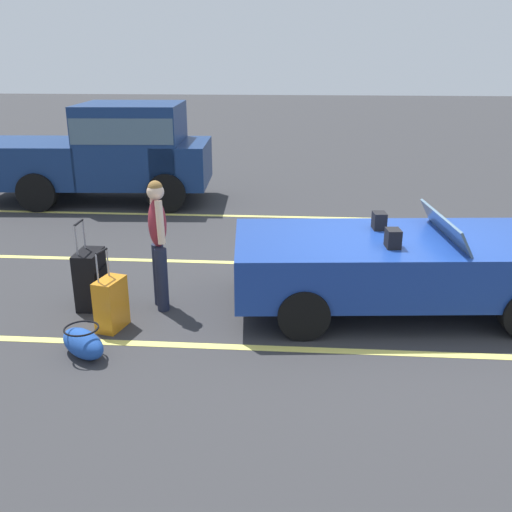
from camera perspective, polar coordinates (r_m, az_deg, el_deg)
name	(u,v)px	position (r m, az deg, el deg)	size (l,w,h in m)	color
ground_plane	(395,307)	(7.57, 13.79, -4.99)	(80.00, 80.00, 0.00)	#333335
lot_line_near	(413,354)	(6.50, 15.42, -9.43)	(18.00, 0.12, 0.01)	#EAE066
lot_line_mid	(380,267)	(8.93, 12.36, -1.04)	(18.00, 0.12, 0.01)	#EAE066
lot_line_far	(363,219)	(11.48, 10.65, 3.70)	(18.00, 0.12, 0.01)	#EAE066
convertible_car	(416,264)	(7.41, 15.72, -0.79)	(4.28, 2.12, 1.24)	navy
suitcase_large_black	(91,279)	(7.54, -16.22, -2.25)	(0.30, 0.48, 1.13)	black
suitcase_medium_bright	(111,304)	(6.90, -14.32, -4.67)	(0.33, 0.45, 0.97)	orange
duffel_bag	(83,343)	(6.43, -16.95, -8.32)	(0.69, 0.63, 0.34)	#1E479E
traveler_person	(158,238)	(7.13, -9.78, 1.79)	(0.33, 0.59, 1.65)	#1E2338
parked_pickup_truck_near	(112,151)	(12.86, -14.28, 10.19)	(5.10, 2.28, 2.10)	navy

